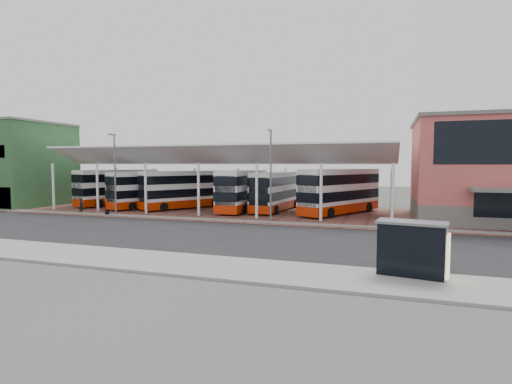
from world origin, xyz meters
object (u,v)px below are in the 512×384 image
at_px(bus_5, 340,192).
at_px(bus_4, 276,192).
at_px(bus_2, 185,190).
at_px(bus_shelter, 417,243).
at_px(bus_3, 243,191).
at_px(pedestrian, 81,206).
at_px(bus_0, 118,187).
at_px(bus_1, 151,190).

bearing_deg(bus_5, bus_4, -158.82).
height_order(bus_2, bus_shelter, bus_2).
distance_m(bus_3, pedestrian, 16.79).
distance_m(bus_0, bus_2, 9.85).
xyz_separation_m(bus_1, bus_2, (4.16, 0.51, 0.05)).
bearing_deg(bus_5, bus_3, -151.13).
bearing_deg(pedestrian, bus_0, 12.32).
height_order(bus_4, bus_5, bus_5).
bearing_deg(bus_shelter, bus_5, 113.92).
xyz_separation_m(bus_4, bus_5, (6.96, -0.72, 0.19)).
bearing_deg(bus_5, bus_shelter, -48.42).
bearing_deg(bus_5, bus_0, -153.81).
relative_size(bus_3, bus_4, 1.03).
relative_size(bus_3, bus_5, 0.97).
xyz_separation_m(bus_1, bus_shelter, (27.49, -21.55, -0.48)).
distance_m(bus_2, bus_4, 10.60).
relative_size(bus_1, bus_5, 0.93).
bearing_deg(bus_2, bus_0, -154.45).
bearing_deg(bus_3, bus_1, -177.18).
xyz_separation_m(bus_1, pedestrian, (-3.53, -7.25, -1.30)).
bearing_deg(bus_5, bus_1, -150.29).
bearing_deg(bus_4, bus_5, -0.74).
height_order(bus_0, bus_1, bus_0).
bearing_deg(bus_shelter, bus_1, 151.31).
relative_size(bus_5, pedestrian, 7.04).
relative_size(pedestrian, bus_shelter, 0.49).
relative_size(bus_3, bus_shelter, 3.31).
height_order(bus_3, bus_4, bus_3).
bearing_deg(bus_2, pedestrian, -103.94).
bearing_deg(bus_2, bus_1, -142.17).
bearing_deg(pedestrian, bus_2, -46.18).
height_order(bus_5, pedestrian, bus_5).
bearing_deg(bus_shelter, bus_3, 135.64).
relative_size(bus_0, bus_1, 1.05).
xyz_separation_m(bus_1, bus_4, (14.69, 1.71, -0.01)).
bearing_deg(bus_0, bus_4, 19.16).
xyz_separation_m(bus_0, bus_3, (16.86, -0.75, 0.00)).
xyz_separation_m(bus_2, pedestrian, (-7.69, -7.76, -1.35)).
relative_size(bus_0, bus_shelter, 3.37).
bearing_deg(bus_4, bus_3, -158.15).
xyz_separation_m(bus_0, bus_5, (27.31, -0.42, 0.10)).
xyz_separation_m(bus_0, bus_shelter, (33.15, -22.97, -0.57)).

